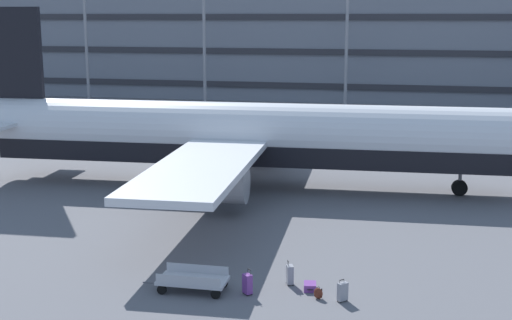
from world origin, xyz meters
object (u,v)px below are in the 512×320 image
object	(u,v)px
suitcase_scuffed	(247,284)
baggage_cart	(193,280)
airliner	(245,136)
suitcase_small	(290,274)
suitcase_red	(310,287)
suitcase_navy	(343,292)
backpack_purple	(318,294)

from	to	relation	value
suitcase_scuffed	baggage_cart	size ratio (longest dim) A/B	0.30
airliner	baggage_cart	size ratio (longest dim) A/B	11.55
airliner	suitcase_small	xyz separation A→B (m)	(5.27, -14.94, -2.67)
suitcase_red	suitcase_small	xyz separation A→B (m)	(-0.84, 0.39, 0.27)
airliner	suitcase_navy	bearing A→B (deg)	-65.32
baggage_cart	airliner	bearing A→B (deg)	96.27
airliner	suitcase_red	bearing A→B (deg)	-68.25
suitcase_small	backpack_purple	xyz separation A→B (m)	(1.25, -1.15, -0.21)
suitcase_scuffed	backpack_purple	size ratio (longest dim) A/B	2.10
suitcase_scuffed	suitcase_small	bearing A→B (deg)	43.30
suitcase_red	backpack_purple	xyz separation A→B (m)	(0.41, -0.76, 0.06)
airliner	suitcase_red	size ratio (longest dim) A/B	56.13
suitcase_small	suitcase_scuffed	bearing A→B (deg)	-136.70
backpack_purple	baggage_cart	bearing A→B (deg)	-176.76
suitcase_small	backpack_purple	world-z (taller)	suitcase_small
suitcase_scuffed	backpack_purple	world-z (taller)	suitcase_scuffed
suitcase_small	airliner	bearing A→B (deg)	109.43
suitcase_navy	backpack_purple	bearing A→B (deg)	176.49
airliner	backpack_purple	size ratio (longest dim) A/B	81.67
suitcase_navy	baggage_cart	size ratio (longest dim) A/B	0.25
airliner	baggage_cart	world-z (taller)	airliner
suitcase_red	backpack_purple	bearing A→B (deg)	-61.80
backpack_purple	baggage_cart	size ratio (longest dim) A/B	0.14
airliner	suitcase_navy	size ratio (longest dim) A/B	46.24
airliner	suitcase_scuffed	distance (m)	16.91
suitcase_red	suitcase_navy	bearing A→B (deg)	-32.00
suitcase_navy	suitcase_small	world-z (taller)	suitcase_small
airliner	suitcase_red	distance (m)	16.76
suitcase_scuffed	baggage_cart	xyz separation A→B (m)	(-2.09, -0.12, 0.01)
suitcase_scuffed	backpack_purple	bearing A→B (deg)	3.28
suitcase_scuffed	suitcase_navy	xyz separation A→B (m)	(3.53, 0.10, -0.03)
suitcase_red	backpack_purple	distance (m)	0.86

